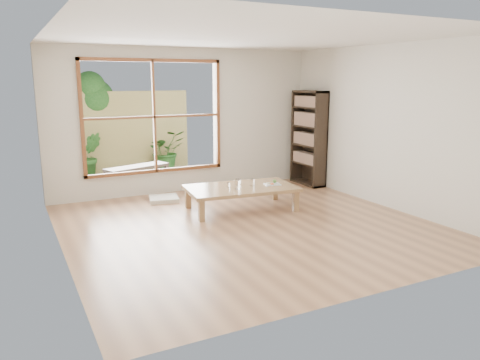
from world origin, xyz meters
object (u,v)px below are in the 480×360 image
(low_table, at_px, (241,189))
(bookshelf, at_px, (309,138))
(garden_bench, at_px, (137,169))
(food_tray, at_px, (273,183))

(low_table, relative_size, bookshelf, 0.99)
(garden_bench, bearing_deg, bookshelf, -40.37)
(low_table, height_order, bookshelf, bookshelf)
(low_table, relative_size, food_tray, 6.41)
(food_tray, distance_m, garden_bench, 2.88)
(low_table, distance_m, garden_bench, 2.54)
(low_table, height_order, garden_bench, garden_bench)
(low_table, bearing_deg, food_tray, -4.64)
(bookshelf, xyz_separation_m, food_tray, (-1.51, -1.17, -0.52))
(low_table, bearing_deg, bookshelf, 34.15)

